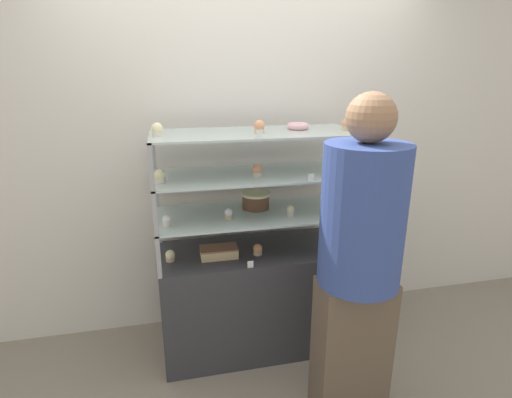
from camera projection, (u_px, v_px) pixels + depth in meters
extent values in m
plane|color=gray|center=(256.00, 341.00, 2.88)|extent=(20.00, 20.00, 0.00)
cube|color=silver|center=(243.00, 153.00, 2.87)|extent=(8.00, 0.05, 2.60)
cube|color=#333338|center=(256.00, 297.00, 2.77)|extent=(1.27, 0.54, 0.73)
cube|color=#99999E|center=(159.00, 224.00, 2.73)|extent=(0.02, 0.02, 0.26)
cube|color=#99999E|center=(329.00, 211.00, 2.99)|extent=(0.02, 0.02, 0.26)
cube|color=#99999E|center=(159.00, 257.00, 2.25)|extent=(0.02, 0.02, 0.26)
cube|color=#99999E|center=(361.00, 238.00, 2.50)|extent=(0.02, 0.02, 0.26)
cube|color=#B2C6C1|center=(256.00, 213.00, 2.58)|extent=(1.27, 0.54, 0.01)
cube|color=#99999E|center=(156.00, 188.00, 2.65)|extent=(0.02, 0.02, 0.26)
cube|color=#99999E|center=(331.00, 178.00, 2.91)|extent=(0.02, 0.02, 0.26)
cube|color=#99999E|center=(155.00, 214.00, 2.17)|extent=(0.02, 0.02, 0.26)
cube|color=#99999E|center=(365.00, 199.00, 2.43)|extent=(0.02, 0.02, 0.26)
cube|color=#B2C6C1|center=(256.00, 174.00, 2.50)|extent=(1.27, 0.54, 0.01)
cube|color=#99999E|center=(153.00, 149.00, 2.57)|extent=(0.02, 0.02, 0.26)
cube|color=#99999E|center=(333.00, 142.00, 2.83)|extent=(0.02, 0.02, 0.26)
cube|color=#99999E|center=(151.00, 167.00, 2.09)|extent=(0.02, 0.02, 0.26)
cube|color=#99999E|center=(368.00, 157.00, 2.35)|extent=(0.02, 0.02, 0.26)
cube|color=#B2C6C1|center=(256.00, 133.00, 2.42)|extent=(1.27, 0.54, 0.01)
cylinder|color=brown|center=(256.00, 202.00, 2.64)|extent=(0.18, 0.18, 0.09)
cylinder|color=#F4EAB2|center=(256.00, 194.00, 2.63)|extent=(0.18, 0.18, 0.02)
cube|color=#DBBC84|center=(219.00, 253.00, 2.54)|extent=(0.23, 0.13, 0.06)
cube|color=#8C5B42|center=(219.00, 248.00, 2.53)|extent=(0.24, 0.13, 0.01)
cylinder|color=#CCB28C|center=(170.00, 259.00, 2.49)|extent=(0.06, 0.06, 0.03)
sphere|color=#F4EAB2|center=(170.00, 255.00, 2.48)|extent=(0.06, 0.06, 0.06)
cylinder|color=#CCB28C|center=(258.00, 253.00, 2.57)|extent=(0.06, 0.06, 0.03)
sphere|color=#E5996B|center=(258.00, 248.00, 2.56)|extent=(0.06, 0.06, 0.06)
cylinder|color=#CCB28C|center=(340.00, 243.00, 2.72)|extent=(0.06, 0.06, 0.03)
sphere|color=silver|center=(340.00, 239.00, 2.71)|extent=(0.06, 0.06, 0.06)
cube|color=white|center=(250.00, 264.00, 2.40)|extent=(0.04, 0.00, 0.04)
cylinder|color=beige|center=(167.00, 224.00, 2.35)|extent=(0.05, 0.05, 0.03)
sphere|color=white|center=(167.00, 219.00, 2.34)|extent=(0.05, 0.05, 0.05)
cylinder|color=#CCB28C|center=(229.00, 217.00, 2.46)|extent=(0.05, 0.05, 0.03)
sphere|color=white|center=(229.00, 212.00, 2.45)|extent=(0.05, 0.05, 0.05)
cylinder|color=beige|center=(290.00, 213.00, 2.52)|extent=(0.05, 0.05, 0.03)
sphere|color=#F4EAB2|center=(290.00, 209.00, 2.51)|extent=(0.05, 0.05, 0.05)
cylinder|color=#CCB28C|center=(347.00, 210.00, 2.58)|extent=(0.05, 0.05, 0.03)
sphere|color=silver|center=(347.00, 206.00, 2.57)|extent=(0.05, 0.05, 0.05)
cube|color=white|center=(326.00, 218.00, 2.41)|extent=(0.04, 0.00, 0.04)
cylinder|color=beige|center=(160.00, 180.00, 2.29)|extent=(0.06, 0.06, 0.02)
sphere|color=#F4EAB2|center=(160.00, 175.00, 2.28)|extent=(0.07, 0.07, 0.07)
cylinder|color=beige|center=(257.00, 174.00, 2.43)|extent=(0.06, 0.06, 0.02)
sphere|color=#E5996B|center=(257.00, 169.00, 2.42)|extent=(0.07, 0.07, 0.07)
cylinder|color=#CCB28C|center=(347.00, 171.00, 2.51)|extent=(0.06, 0.06, 0.02)
sphere|color=#F4EAB2|center=(347.00, 166.00, 2.50)|extent=(0.07, 0.07, 0.07)
cube|color=white|center=(311.00, 177.00, 2.31)|extent=(0.04, 0.00, 0.04)
cylinder|color=beige|center=(157.00, 134.00, 2.25)|extent=(0.06, 0.06, 0.03)
sphere|color=#F4EAB2|center=(157.00, 128.00, 2.24)|extent=(0.06, 0.06, 0.06)
cylinder|color=#CCB28C|center=(259.00, 131.00, 2.36)|extent=(0.06, 0.06, 0.03)
sphere|color=#E5996B|center=(259.00, 125.00, 2.35)|extent=(0.06, 0.06, 0.06)
cylinder|color=#CCB28C|center=(347.00, 128.00, 2.47)|extent=(0.06, 0.06, 0.03)
sphere|color=#E5996B|center=(347.00, 123.00, 2.46)|extent=(0.06, 0.06, 0.06)
cube|color=white|center=(260.00, 134.00, 2.17)|extent=(0.04, 0.00, 0.04)
torus|color=#EFB2BC|center=(298.00, 126.00, 2.52)|extent=(0.14, 0.14, 0.04)
cube|color=brown|center=(351.00, 348.00, 2.18)|extent=(0.39, 0.22, 0.82)
cylinder|color=#33478C|center=(363.00, 216.00, 1.95)|extent=(0.41, 0.41, 0.72)
sphere|color=#936B4C|center=(371.00, 118.00, 1.80)|extent=(0.23, 0.23, 0.23)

